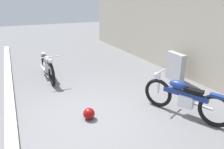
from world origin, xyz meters
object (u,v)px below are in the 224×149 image
(stone_marker, at_px, (175,67))
(motorcycle_blue, at_px, (184,98))
(helmet, at_px, (89,114))
(motorcycle_silver, at_px, (47,66))

(stone_marker, distance_m, motorcycle_blue, 2.31)
(helmet, relative_size, motorcycle_silver, 0.13)
(stone_marker, bearing_deg, motorcycle_blue, -37.24)
(stone_marker, height_order, helmet, stone_marker)
(motorcycle_silver, bearing_deg, stone_marker, 61.14)
(motorcycle_blue, height_order, motorcycle_silver, motorcycle_silver)
(stone_marker, xyz_separation_m, motorcycle_silver, (-2.11, -3.87, -0.01))
(stone_marker, relative_size, helmet, 3.50)
(stone_marker, bearing_deg, helmet, -73.99)
(helmet, bearing_deg, motorcycle_silver, -173.20)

